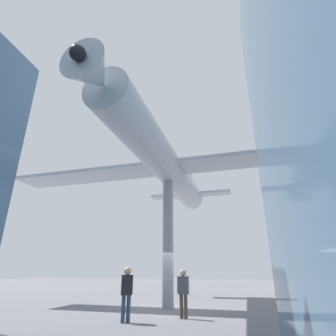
# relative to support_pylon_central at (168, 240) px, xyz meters

# --- Properties ---
(ground_plane) EXTENTS (80.00, 80.00, 0.00)m
(ground_plane) POSITION_rel_support_pylon_central_xyz_m (0.00, 0.00, -3.13)
(ground_plane) COLOR slate
(support_pylon_central) EXTENTS (0.55, 0.55, 6.26)m
(support_pylon_central) POSITION_rel_support_pylon_central_xyz_m (0.00, 0.00, 0.00)
(support_pylon_central) COLOR #999EA3
(support_pylon_central) RESTS_ON ground_plane
(suspended_airplane) EXTENTS (19.56, 16.36, 3.31)m
(suspended_airplane) POSITION_rel_support_pylon_central_xyz_m (0.01, 0.21, 3.97)
(suspended_airplane) COLOR #B2B7BC
(suspended_airplane) RESTS_ON support_pylon_central
(visitor_person) EXTENTS (0.44, 0.29, 1.73)m
(visitor_person) POSITION_rel_support_pylon_central_xyz_m (-1.24, 2.49, -2.13)
(visitor_person) COLOR #4C4238
(visitor_person) RESTS_ON ground_plane
(visitor_second) EXTENTS (0.46, 0.38, 1.81)m
(visitor_second) POSITION_rel_support_pylon_central_xyz_m (0.58, 3.76, -2.08)
(visitor_second) COLOR #2D3D56
(visitor_second) RESTS_ON ground_plane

